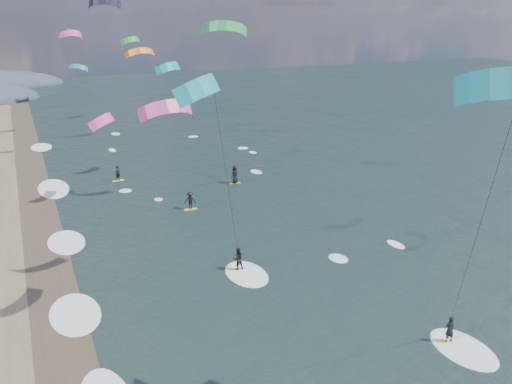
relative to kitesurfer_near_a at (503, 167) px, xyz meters
name	(u,v)px	position (x,y,z in m)	size (l,w,h in m)	color
wet_sand_strip	(66,366)	(-15.71, 10.47, -11.19)	(3.00, 240.00, 0.00)	#382D23
kitesurfer_near_a	(503,167)	(0.00, 0.00, 0.00)	(7.58, 8.82, 15.47)	yellow
kitesurfer_near_b	(225,158)	(-6.34, 12.92, -2.17)	(6.80, 9.07, 14.32)	yellow
far_kitesurfers	(198,185)	(-1.60, 33.64, -10.35)	(11.60, 11.69, 1.81)	yellow
bg_kite_field	(120,49)	(-4.55, 52.75, 0.77)	(13.07, 74.71, 11.53)	#D83F8C
shoreline_surf	(80,315)	(-14.51, 15.22, -11.19)	(2.40, 79.40, 0.11)	white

